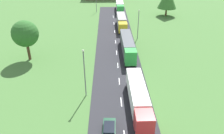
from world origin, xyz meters
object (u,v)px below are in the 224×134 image
truck_third (128,45)px  lamppost_second (84,71)px  lamppost_fourth (96,1)px  tree_oak (25,34)px  lamppost_third (138,23)px  truck_fourth (122,22)px  truck_second (138,97)px  car_third (109,129)px  truck_fifth (120,6)px

truck_third → lamppost_second: size_ratio=1.68×
lamppost_fourth → tree_oak: 41.16m
lamppost_third → lamppost_fourth: (-12.25, 26.88, -0.25)m
truck_fourth → tree_oak: tree_oak is taller
truck_second → lamppost_third: 29.70m
truck_fourth → tree_oak: 30.30m
truck_fourth → truck_third: bearing=-89.1°
car_third → lamppost_second: bearing=113.6°
lamppost_third → lamppost_fourth: bearing=114.5°
lamppost_second → lamppost_third: 28.57m
car_third → lamppost_second: lamppost_second is taller
car_third → truck_third: bearing=79.8°
truck_third → tree_oak: size_ratio=1.62×
truck_third → lamppost_fourth: (-8.69, 36.37, 2.04)m
truck_fourth → car_third: truck_fourth is taller
truck_third → tree_oak: 22.59m
truck_third → truck_fourth: 18.16m
lamppost_third → tree_oak: bearing=-155.0°
truck_second → car_third: (-4.54, -5.39, -1.29)m
truck_third → lamppost_third: bearing=69.4°
truck_third → truck_fifth: bearing=89.8°
truck_fifth → car_third: bearing=-94.3°
truck_third → lamppost_third: size_ratio=1.83×
truck_third → car_third: 25.72m
truck_fifth → tree_oak: bearing=-119.1°
lamppost_second → tree_oak: (-13.70, 13.94, 1.26)m
truck_third → truck_fifth: size_ratio=1.10×
lamppost_second → truck_fourth: bearing=76.8°
truck_fifth → lamppost_second: size_ratio=1.53×
truck_fourth → tree_oak: (-21.82, -20.65, 3.97)m
tree_oak → car_third: bearing=-52.4°
truck_third → truck_fourth: bearing=90.9°
car_third → lamppost_third: lamppost_third is taller
car_third → lamppost_second: 10.44m
truck_second → truck_fifth: truck_fifth is taller
truck_third → lamppost_third: lamppost_third is taller
truck_second → truck_fourth: (-0.29, 38.05, -0.01)m
lamppost_second → truck_second: bearing=-22.4°
truck_second → truck_fifth: 57.44m
lamppost_third → lamppost_fourth: 29.54m
truck_fourth → truck_fifth: (0.43, 19.39, 0.08)m
lamppost_fourth → tree_oak: size_ratio=0.83×
truck_fourth → car_third: size_ratio=2.96×
truck_fourth → lamppost_second: lamppost_second is taller
truck_third → car_third: size_ratio=3.52×
truck_second → truck_third: truck_third is taller
truck_fourth → lamppost_second: 35.63m
truck_second → lamppost_third: lamppost_third is taller
lamppost_second → lamppost_fourth: 52.81m
truck_second → lamppost_third: size_ratio=1.71×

